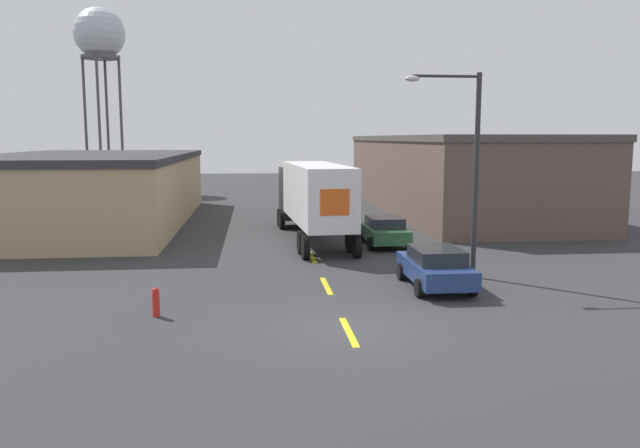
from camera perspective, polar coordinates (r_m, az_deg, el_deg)
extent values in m
plane|color=#333335|center=(18.03, 2.50, -9.52)|extent=(160.00, 160.00, 0.00)
cube|color=yellow|center=(17.74, 2.65, -9.80)|extent=(0.20, 2.69, 0.01)
cube|color=yellow|center=(23.01, 0.58, -5.66)|extent=(0.20, 2.69, 0.01)
cube|color=yellow|center=(28.38, -0.70, -3.07)|extent=(0.20, 2.69, 0.01)
cube|color=tan|center=(42.26, -20.32, 2.78)|extent=(11.94, 24.01, 4.01)
cube|color=#333338|center=(42.14, -20.47, 5.77)|extent=(12.14, 24.21, 0.40)
cube|color=brown|center=(47.88, 11.91, 4.34)|extent=(10.16, 29.09, 5.18)
cube|color=#4C4742|center=(47.80, 12.00, 7.67)|extent=(10.36, 29.29, 0.40)
cube|color=black|center=(37.97, -1.89, 2.86)|extent=(2.41, 2.94, 3.06)
cube|color=white|center=(31.59, -0.29, 2.86)|extent=(2.96, 9.59, 2.87)
cube|color=#E55619|center=(26.94, 1.37, 1.99)|extent=(1.29, 0.11, 1.15)
cylinder|color=black|center=(38.65, -0.23, 0.67)|extent=(0.35, 1.11, 1.10)
cylinder|color=black|center=(38.34, -3.69, 0.59)|extent=(0.35, 1.11, 1.10)
cylinder|color=black|center=(37.56, 0.05, 0.46)|extent=(0.35, 1.11, 1.10)
cylinder|color=black|center=(37.23, -3.51, 0.38)|extent=(0.35, 1.11, 1.10)
cylinder|color=black|center=(29.60, 2.76, -1.56)|extent=(0.35, 1.11, 1.10)
cylinder|color=black|center=(29.19, -1.75, -1.68)|extent=(0.35, 1.11, 1.10)
cylinder|color=black|center=(28.26, 3.37, -2.01)|extent=(0.35, 1.11, 1.10)
cylinder|color=black|center=(27.82, -1.34, -2.16)|extent=(0.35, 1.11, 1.10)
cube|color=#2D5B38|center=(31.65, 5.87, -0.80)|extent=(1.88, 4.31, 0.65)
cube|color=#23282D|center=(31.44, 5.93, 0.20)|extent=(1.65, 2.24, 0.50)
cylinder|color=black|center=(33.19, 6.98, -0.98)|extent=(0.22, 0.65, 0.65)
cylinder|color=black|center=(32.82, 3.78, -1.03)|extent=(0.22, 0.65, 0.65)
cylinder|color=black|center=(30.62, 8.10, -1.74)|extent=(0.22, 0.65, 0.65)
cylinder|color=black|center=(30.22, 4.64, -1.81)|extent=(0.22, 0.65, 0.65)
cube|color=navy|center=(23.03, 10.49, -4.15)|extent=(1.88, 4.31, 0.65)
cube|color=#23282D|center=(22.80, 10.62, -2.80)|extent=(1.65, 2.24, 0.50)
cylinder|color=black|center=(24.62, 11.69, -4.17)|extent=(0.22, 0.65, 0.65)
cylinder|color=black|center=(24.12, 7.43, -4.32)|extent=(0.22, 0.65, 0.65)
cylinder|color=black|center=(22.15, 13.79, -5.58)|extent=(0.22, 0.65, 0.65)
cylinder|color=black|center=(21.60, 9.08, -5.80)|extent=(0.22, 0.65, 0.65)
cylinder|color=#47474C|center=(68.64, -17.70, 8.74)|extent=(0.28, 0.28, 13.77)
cylinder|color=#47474C|center=(70.77, -18.85, 8.65)|extent=(0.28, 0.28, 13.77)
cylinder|color=#47474C|center=(69.44, -20.64, 8.59)|extent=(0.28, 0.28, 13.77)
cylinder|color=#47474C|center=(67.27, -19.53, 8.68)|extent=(0.28, 0.28, 13.77)
cylinder|color=#4C4C51|center=(69.49, -19.44, 14.18)|extent=(3.87, 3.87, 0.30)
sphere|color=#B7BCC6|center=(69.81, -19.53, 16.12)|extent=(5.13, 5.13, 5.13)
cylinder|color=#2D2D30|center=(24.62, 14.07, 4.19)|extent=(0.20, 0.20, 7.82)
cylinder|color=#2D2D30|center=(24.27, 11.46, 13.11)|extent=(2.56, 0.11, 0.11)
ellipsoid|color=silver|center=(23.92, 8.44, 13.02)|extent=(0.56, 0.32, 0.22)
cylinder|color=red|center=(19.70, -14.76, -7.14)|extent=(0.22, 0.22, 0.75)
sphere|color=red|center=(19.59, -14.80, -5.92)|extent=(0.20, 0.20, 0.20)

